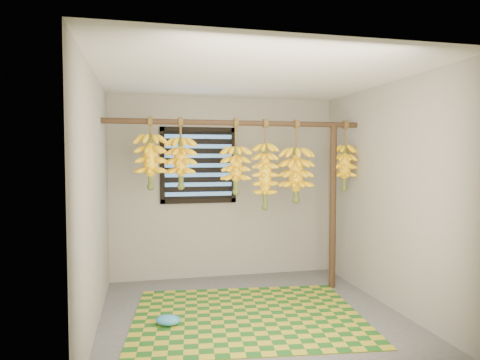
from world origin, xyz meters
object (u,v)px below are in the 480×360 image
object	(u,v)px
support_post	(333,207)
banana_bunch_b	(181,163)
banana_bunch_e	(296,175)
woven_mat	(248,316)
banana_bunch_f	(345,167)
banana_bunch_c	(236,170)
banana_bunch_a	(151,162)
plastic_bag	(168,320)
banana_bunch_d	(265,176)

from	to	relation	value
support_post	banana_bunch_b	size ratio (longest dim) A/B	2.52
support_post	banana_bunch_e	bearing A→B (deg)	180.00
woven_mat	banana_bunch_f	size ratio (longest dim) A/B	2.67
banana_bunch_c	banana_bunch_a	bearing A→B (deg)	180.00
banana_bunch_e	banana_bunch_f	bearing A→B (deg)	-0.00
support_post	woven_mat	xyz separation A→B (m)	(-1.25, -0.71, -0.99)
plastic_bag	banana_bunch_f	world-z (taller)	banana_bunch_f
banana_bunch_f	plastic_bag	bearing A→B (deg)	-160.14
woven_mat	banana_bunch_a	world-z (taller)	banana_bunch_a
support_post	banana_bunch_f	world-z (taller)	banana_bunch_f
banana_bunch_a	banana_bunch_c	size ratio (longest dim) A/B	0.91
support_post	banana_bunch_f	distance (m)	0.50
support_post	plastic_bag	bearing A→B (deg)	-158.81
banana_bunch_b	banana_bunch_d	world-z (taller)	same
banana_bunch_f	banana_bunch_e	bearing A→B (deg)	180.00
banana_bunch_d	banana_bunch_f	xyz separation A→B (m)	(1.01, 0.00, 0.10)
banana_bunch_b	banana_bunch_d	bearing A→B (deg)	-0.00
banana_bunch_b	banana_bunch_e	bearing A→B (deg)	0.00
support_post	banana_bunch_a	bearing A→B (deg)	180.00
banana_bunch_c	banana_bunch_e	distance (m)	0.74
banana_bunch_f	woven_mat	bearing A→B (deg)	-152.95
plastic_bag	banana_bunch_b	size ratio (longest dim) A/B	0.30
banana_bunch_b	woven_mat	bearing A→B (deg)	-49.96
banana_bunch_b	banana_bunch_f	size ratio (longest dim) A/B	0.94
banana_bunch_a	banana_bunch_f	xyz separation A→B (m)	(2.33, 0.00, -0.08)
banana_bunch_a	banana_bunch_b	distance (m)	0.33
banana_bunch_a	banana_bunch_f	bearing A→B (deg)	0.00
banana_bunch_a	banana_bunch_d	bearing A→B (deg)	-0.00
woven_mat	banana_bunch_f	xyz separation A→B (m)	(1.40, 0.71, 1.48)
plastic_bag	banana_bunch_f	size ratio (longest dim) A/B	0.28
banana_bunch_e	banana_bunch_f	xyz separation A→B (m)	(0.63, -0.00, 0.09)
woven_mat	banana_bunch_e	xyz separation A→B (m)	(0.77, 0.71, 1.39)
woven_mat	banana_bunch_d	size ratio (longest dim) A/B	2.16
support_post	banana_bunch_c	world-z (taller)	banana_bunch_c
woven_mat	banana_bunch_d	world-z (taller)	banana_bunch_d
banana_bunch_e	banana_bunch_c	bearing A→B (deg)	-180.00
support_post	banana_bunch_c	xyz separation A→B (m)	(-1.22, 0.00, 0.46)
banana_bunch_c	banana_bunch_b	bearing A→B (deg)	180.00
banana_bunch_b	banana_bunch_f	xyz separation A→B (m)	(2.00, 0.00, -0.06)
plastic_bag	banana_bunch_f	xyz separation A→B (m)	(2.20, 0.79, 1.42)
banana_bunch_a	banana_bunch_b	xyz separation A→B (m)	(0.33, 0.00, -0.02)
support_post	banana_bunch_d	bearing A→B (deg)	-180.00
banana_bunch_c	banana_bunch_f	world-z (taller)	same
banana_bunch_c	plastic_bag	bearing A→B (deg)	-136.33
woven_mat	banana_bunch_c	world-z (taller)	banana_bunch_c
banana_bunch_b	banana_bunch_f	world-z (taller)	same
plastic_bag	banana_bunch_e	distance (m)	2.21
plastic_bag	banana_bunch_a	bearing A→B (deg)	99.55
woven_mat	banana_bunch_a	size ratio (longest dim) A/B	2.87
woven_mat	banana_bunch_b	distance (m)	1.80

